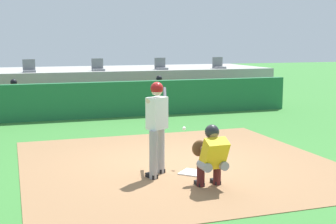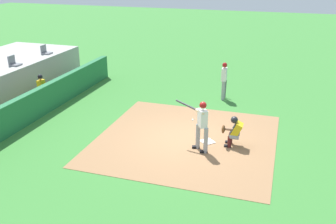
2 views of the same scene
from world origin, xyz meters
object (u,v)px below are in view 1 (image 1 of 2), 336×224
catcher_crouched (211,154)px  stadium_seat_3 (161,66)px  batter_at_plate (157,122)px  home_plate (193,173)px  dugout_player_1 (160,93)px  stadium_seat_4 (219,65)px  stadium_seat_1 (29,69)px  stadium_seat_2 (98,67)px  dugout_player_0 (14,98)px

catcher_crouched → stadium_seat_3: (2.61, 11.08, 0.93)m
batter_at_plate → stadium_seat_3: size_ratio=3.76×
home_plate → dugout_player_1: bearing=76.7°
stadium_seat_4 → home_plate: bearing=-117.1°
catcher_crouched → stadium_seat_1: stadium_seat_1 is taller
home_plate → stadium_seat_3: (2.60, 10.18, 1.51)m
stadium_seat_2 → stadium_seat_3: (2.60, 0.00, 0.00)m
home_plate → dugout_player_1: dugout_player_1 is taller
dugout_player_1 → stadium_seat_4: stadium_seat_4 is taller
dugout_player_0 → stadium_seat_3: bearing=19.4°
dugout_player_1 → stadium_seat_4: (3.28, 2.03, 0.86)m
home_plate → stadium_seat_3: size_ratio=0.92×
stadium_seat_4 → stadium_seat_2: bearing=180.0°
batter_at_plate → stadium_seat_1: bearing=100.7°
stadium_seat_2 → dugout_player_0: bearing=-147.4°
catcher_crouched → stadium_seat_4: size_ratio=3.85×
dugout_player_1 → stadium_seat_2: size_ratio=2.71×
batter_at_plate → dugout_player_0: (-2.50, 8.05, -0.36)m
home_plate → stadium_seat_4: (5.20, 10.18, 1.51)m
dugout_player_1 → stadium_seat_3: bearing=71.6°
dugout_player_0 → stadium_seat_3: 6.19m
dugout_player_1 → stadium_seat_4: 3.95m
dugout_player_0 → home_plate: bearing=-68.6°
batter_at_plate → dugout_player_1: (2.61, 8.05, -0.36)m
catcher_crouched → stadium_seat_1: size_ratio=3.85×
stadium_seat_1 → stadium_seat_3: 5.20m
batter_at_plate → stadium_seat_4: bearing=59.7°
stadium_seat_4 → batter_at_plate: bearing=-120.3°
catcher_crouched → stadium_seat_4: stadium_seat_4 is taller
batter_at_plate → dugout_player_1: batter_at_plate is taller
stadium_seat_1 → home_plate: bearing=-75.7°
stadium_seat_1 → catcher_crouched: bearing=-76.9°
batter_at_plate → stadium_seat_1: 10.28m
stadium_seat_3 → stadium_seat_4: bearing=0.0°
catcher_crouched → stadium_seat_2: size_ratio=3.85×
batter_at_plate → stadium_seat_1: stadium_seat_1 is taller
catcher_crouched → stadium_seat_3: bearing=76.7°
catcher_crouched → stadium_seat_1: bearing=103.1°
stadium_seat_4 → stadium_seat_1: bearing=180.0°
dugout_player_1 → stadium_seat_1: bearing=155.8°
stadium_seat_2 → batter_at_plate: bearing=-93.9°
dugout_player_1 → stadium_seat_3: size_ratio=2.71×
home_plate → stadium_seat_1: 10.61m
catcher_crouched → stadium_seat_4: bearing=64.8°
home_plate → catcher_crouched: bearing=-90.9°
stadium_seat_1 → stadium_seat_2: size_ratio=1.00×
dugout_player_0 → stadium_seat_3: stadium_seat_3 is taller
stadium_seat_3 → stadium_seat_4: (2.60, 0.00, 0.00)m
dugout_player_1 → stadium_seat_1: 5.04m
dugout_player_1 → stadium_seat_4: bearing=31.8°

